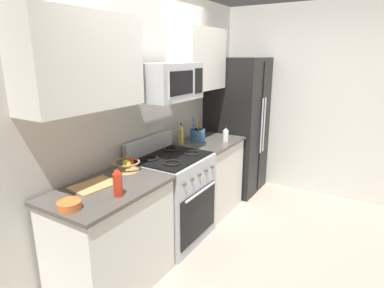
{
  "coord_description": "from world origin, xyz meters",
  "views": [
    {
      "loc": [
        -2.55,
        -1.08,
        1.91
      ],
      "look_at": [
        0.19,
        0.57,
        1.03
      ],
      "focal_mm": 29.92,
      "sensor_mm": 36.0,
      "label": 1
    }
  ],
  "objects_px": {
    "range_oven": "(172,197)",
    "microwave": "(168,82)",
    "refrigerator": "(237,126)",
    "utensil_crock": "(197,135)",
    "fruit_basket": "(127,165)",
    "prep_bowl": "(69,205)",
    "bottle_hot_sauce": "(118,182)",
    "cutting_board": "(94,186)",
    "bottle_vinegar": "(226,135)",
    "bottle_oil": "(181,135)",
    "apple_loose": "(128,164)"
  },
  "relations": [
    {
      "from": "range_oven",
      "to": "microwave",
      "type": "xyz_separation_m",
      "value": [
        -0.0,
        0.03,
        1.2
      ]
    },
    {
      "from": "refrigerator",
      "to": "utensil_crock",
      "type": "relative_size",
      "value": 6.43
    },
    {
      "from": "refrigerator",
      "to": "fruit_basket",
      "type": "height_order",
      "value": "refrigerator"
    },
    {
      "from": "refrigerator",
      "to": "fruit_basket",
      "type": "relative_size",
      "value": 7.71
    },
    {
      "from": "microwave",
      "to": "prep_bowl",
      "type": "height_order",
      "value": "microwave"
    },
    {
      "from": "utensil_crock",
      "to": "fruit_basket",
      "type": "height_order",
      "value": "utensil_crock"
    },
    {
      "from": "microwave",
      "to": "utensil_crock",
      "type": "xyz_separation_m",
      "value": [
        0.72,
        0.09,
        -0.69
      ]
    },
    {
      "from": "bottle_hot_sauce",
      "to": "utensil_crock",
      "type": "bearing_deg",
      "value": 10.04
    },
    {
      "from": "cutting_board",
      "to": "bottle_vinegar",
      "type": "relative_size",
      "value": 1.91
    },
    {
      "from": "refrigerator",
      "to": "range_oven",
      "type": "bearing_deg",
      "value": 179.39
    },
    {
      "from": "bottle_hot_sauce",
      "to": "prep_bowl",
      "type": "xyz_separation_m",
      "value": [
        -0.33,
        0.13,
        -0.08
      ]
    },
    {
      "from": "utensil_crock",
      "to": "cutting_board",
      "type": "height_order",
      "value": "utensil_crock"
    },
    {
      "from": "microwave",
      "to": "prep_bowl",
      "type": "xyz_separation_m",
      "value": [
        -1.29,
        -0.08,
        -0.73
      ]
    },
    {
      "from": "microwave",
      "to": "refrigerator",
      "type": "bearing_deg",
      "value": -1.59
    },
    {
      "from": "utensil_crock",
      "to": "cutting_board",
      "type": "distance_m",
      "value": 1.65
    },
    {
      "from": "refrigerator",
      "to": "utensil_crock",
      "type": "height_order",
      "value": "refrigerator"
    },
    {
      "from": "bottle_vinegar",
      "to": "bottle_hot_sauce",
      "type": "xyz_separation_m",
      "value": [
        -1.84,
        0.0,
        0.03
      ]
    },
    {
      "from": "utensil_crock",
      "to": "bottle_hot_sauce",
      "type": "relative_size",
      "value": 1.23
    },
    {
      "from": "refrigerator",
      "to": "cutting_board",
      "type": "xyz_separation_m",
      "value": [
        -2.55,
        0.12,
        -0.03
      ]
    },
    {
      "from": "microwave",
      "to": "fruit_basket",
      "type": "distance_m",
      "value": 0.89
    },
    {
      "from": "bottle_oil",
      "to": "cutting_board",
      "type": "bearing_deg",
      "value": -176.48
    },
    {
      "from": "range_oven",
      "to": "bottle_hot_sauce",
      "type": "distance_m",
      "value": 1.12
    },
    {
      "from": "range_oven",
      "to": "fruit_basket",
      "type": "xyz_separation_m",
      "value": [
        -0.51,
        0.14,
        0.49
      ]
    },
    {
      "from": "range_oven",
      "to": "apple_loose",
      "type": "relative_size",
      "value": 13.59
    },
    {
      "from": "apple_loose",
      "to": "prep_bowl",
      "type": "relative_size",
      "value": 0.5
    },
    {
      "from": "refrigerator",
      "to": "microwave",
      "type": "height_order",
      "value": "refrigerator"
    },
    {
      "from": "microwave",
      "to": "prep_bowl",
      "type": "relative_size",
      "value": 4.24
    },
    {
      "from": "microwave",
      "to": "utensil_crock",
      "type": "height_order",
      "value": "microwave"
    },
    {
      "from": "bottle_vinegar",
      "to": "bottle_hot_sauce",
      "type": "bearing_deg",
      "value": 179.94
    },
    {
      "from": "utensil_crock",
      "to": "prep_bowl",
      "type": "relative_size",
      "value": 1.82
    },
    {
      "from": "cutting_board",
      "to": "bottle_hot_sauce",
      "type": "bearing_deg",
      "value": -96.16
    },
    {
      "from": "apple_loose",
      "to": "cutting_board",
      "type": "relative_size",
      "value": 0.23
    },
    {
      "from": "range_oven",
      "to": "bottle_vinegar",
      "type": "xyz_separation_m",
      "value": [
        0.88,
        -0.19,
        0.52
      ]
    },
    {
      "from": "bottle_vinegar",
      "to": "prep_bowl",
      "type": "height_order",
      "value": "bottle_vinegar"
    },
    {
      "from": "refrigerator",
      "to": "microwave",
      "type": "bearing_deg",
      "value": 178.41
    },
    {
      "from": "refrigerator",
      "to": "microwave",
      "type": "xyz_separation_m",
      "value": [
        -1.62,
        0.04,
        0.73
      ]
    },
    {
      "from": "apple_loose",
      "to": "bottle_hot_sauce",
      "type": "distance_m",
      "value": 0.6
    },
    {
      "from": "utensil_crock",
      "to": "cutting_board",
      "type": "bearing_deg",
      "value": -179.78
    },
    {
      "from": "utensil_crock",
      "to": "apple_loose",
      "type": "xyz_separation_m",
      "value": [
        -1.19,
        0.05,
        -0.04
      ]
    },
    {
      "from": "bottle_vinegar",
      "to": "bottle_oil",
      "type": "height_order",
      "value": "bottle_oil"
    },
    {
      "from": "refrigerator",
      "to": "bottle_oil",
      "type": "xyz_separation_m",
      "value": [
        -1.14,
        0.21,
        0.08
      ]
    },
    {
      "from": "refrigerator",
      "to": "apple_loose",
      "type": "height_order",
      "value": "refrigerator"
    },
    {
      "from": "refrigerator",
      "to": "utensil_crock",
      "type": "distance_m",
      "value": 0.91
    },
    {
      "from": "refrigerator",
      "to": "bottle_vinegar",
      "type": "relative_size",
      "value": 10.39
    },
    {
      "from": "utensil_crock",
      "to": "cutting_board",
      "type": "relative_size",
      "value": 0.84
    },
    {
      "from": "refrigerator",
      "to": "bottle_vinegar",
      "type": "height_order",
      "value": "refrigerator"
    },
    {
      "from": "apple_loose",
      "to": "cutting_board",
      "type": "height_order",
      "value": "apple_loose"
    },
    {
      "from": "apple_loose",
      "to": "cutting_board",
      "type": "distance_m",
      "value": 0.46
    },
    {
      "from": "bottle_vinegar",
      "to": "utensil_crock",
      "type": "bearing_deg",
      "value": 119.04
    },
    {
      "from": "bottle_oil",
      "to": "utensil_crock",
      "type": "bearing_deg",
      "value": -18.5
    }
  ]
}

